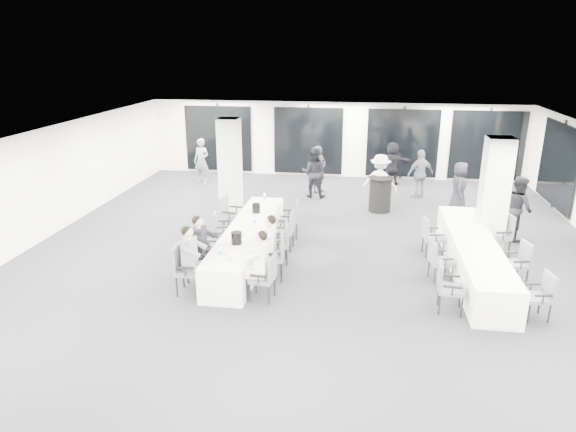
# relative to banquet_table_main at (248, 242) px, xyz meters

# --- Properties ---
(room) EXTENTS (14.04, 16.04, 2.84)m
(room) POSITION_rel_banquet_table_main_xyz_m (2.39, 1.35, 1.01)
(room) COLOR #25252A
(room) RESTS_ON ground
(column_left) EXTENTS (0.60, 0.60, 2.80)m
(column_left) POSITION_rel_banquet_table_main_xyz_m (-1.29, 3.43, 1.02)
(column_left) COLOR silver
(column_left) RESTS_ON floor
(column_right) EXTENTS (0.60, 0.60, 2.80)m
(column_right) POSITION_rel_banquet_table_main_xyz_m (5.71, 1.23, 1.02)
(column_right) COLOR silver
(column_right) RESTS_ON floor
(banquet_table_main) EXTENTS (0.90, 5.00, 0.75)m
(banquet_table_main) POSITION_rel_banquet_table_main_xyz_m (0.00, 0.00, 0.00)
(banquet_table_main) COLOR white
(banquet_table_main) RESTS_ON floor
(banquet_table_side) EXTENTS (0.90, 5.00, 0.75)m
(banquet_table_side) POSITION_rel_banquet_table_main_xyz_m (5.10, -0.11, 0.00)
(banquet_table_side) COLOR white
(banquet_table_side) RESTS_ON floor
(cocktail_table) EXTENTS (0.75, 0.75, 1.05)m
(cocktail_table) POSITION_rel_banquet_table_main_xyz_m (3.16, 4.07, 0.16)
(cocktail_table) COLOR black
(cocktail_table) RESTS_ON floor
(chair_main_left_near) EXTENTS (0.53, 0.59, 1.02)m
(chair_main_left_near) POSITION_rel_banquet_table_main_xyz_m (-0.84, -1.99, 0.21)
(chair_main_left_near) COLOR #515459
(chair_main_left_near) RESTS_ON floor
(chair_main_left_second) EXTENTS (0.55, 0.60, 1.02)m
(chair_main_left_second) POSITION_rel_banquet_table_main_xyz_m (-0.84, -1.35, 0.21)
(chair_main_left_second) COLOR #515459
(chair_main_left_second) RESTS_ON floor
(chair_main_left_mid) EXTENTS (0.51, 0.57, 0.96)m
(chair_main_left_mid) POSITION_rel_banquet_table_main_xyz_m (-0.83, -0.44, 0.17)
(chair_main_left_mid) COLOR #515459
(chair_main_left_mid) RESTS_ON floor
(chair_main_left_fourth) EXTENTS (0.53, 0.56, 0.89)m
(chair_main_left_fourth) POSITION_rel_banquet_table_main_xyz_m (-0.83, 0.59, 0.13)
(chair_main_left_fourth) COLOR #515459
(chair_main_left_fourth) RESTS_ON floor
(chair_main_left_far) EXTENTS (0.56, 0.61, 1.02)m
(chair_main_left_far) POSITION_rel_banquet_table_main_xyz_m (-0.84, 1.52, 0.20)
(chair_main_left_far) COLOR #515459
(chair_main_left_far) RESTS_ON floor
(chair_main_right_near) EXTENTS (0.52, 0.56, 0.93)m
(chair_main_right_near) POSITION_rel_banquet_table_main_xyz_m (0.83, -2.05, 0.16)
(chair_main_right_near) COLOR #515459
(chair_main_right_near) RESTS_ON floor
(chair_main_right_second) EXTENTS (0.61, 0.65, 1.04)m
(chair_main_right_second) POSITION_rel_banquet_table_main_xyz_m (0.84, -1.06, 0.22)
(chair_main_right_second) COLOR #515459
(chair_main_right_second) RESTS_ON floor
(chair_main_right_mid) EXTENTS (0.57, 0.60, 0.95)m
(chair_main_right_mid) POSITION_rel_banquet_table_main_xyz_m (0.83, -0.22, 0.17)
(chair_main_right_mid) COLOR #515459
(chair_main_right_mid) RESTS_ON floor
(chair_main_right_fourth) EXTENTS (0.51, 0.56, 0.98)m
(chair_main_right_fourth) POSITION_rel_banquet_table_main_xyz_m (0.84, 0.63, 0.18)
(chair_main_right_fourth) COLOR #515459
(chair_main_right_fourth) RESTS_ON floor
(chair_main_right_far) EXTENTS (0.55, 0.60, 0.99)m
(chair_main_right_far) POSITION_rel_banquet_table_main_xyz_m (0.84, 1.51, 0.19)
(chair_main_right_far) COLOR #515459
(chair_main_right_far) RESTS_ON floor
(chair_side_left_near) EXTENTS (0.52, 0.57, 0.95)m
(chair_side_left_near) POSITION_rel_banquet_table_main_xyz_m (4.26, -1.99, 0.17)
(chair_side_left_near) COLOR #515459
(chair_side_left_near) RESTS_ON floor
(chair_side_left_mid) EXTENTS (0.54, 0.56, 0.89)m
(chair_side_left_mid) POSITION_rel_banquet_table_main_xyz_m (4.27, -0.65, 0.13)
(chair_side_left_mid) COLOR #515459
(chair_side_left_mid) RESTS_ON floor
(chair_side_left_far) EXTENTS (0.52, 0.56, 0.92)m
(chair_side_left_far) POSITION_rel_banquet_table_main_xyz_m (4.27, 0.76, 0.15)
(chair_side_left_far) COLOR #515459
(chair_side_left_far) RESTS_ON floor
(chair_side_right_near) EXTENTS (0.51, 0.55, 0.89)m
(chair_side_right_near) POSITION_rel_banquet_table_main_xyz_m (5.92, -2.03, 0.13)
(chair_side_right_near) COLOR #515459
(chair_side_right_near) RESTS_ON floor
(chair_side_right_mid) EXTENTS (0.56, 0.59, 0.92)m
(chair_side_right_mid) POSITION_rel_banquet_table_main_xyz_m (5.93, -0.55, 0.15)
(chair_side_right_mid) COLOR #515459
(chair_side_right_mid) RESTS_ON floor
(chair_side_right_far) EXTENTS (0.63, 0.65, 1.02)m
(chair_side_right_far) POSITION_rel_banquet_table_main_xyz_m (5.93, 1.02, 0.21)
(chair_side_right_far) COLOR #515459
(chair_side_right_far) RESTS_ON floor
(seated_guest_a) EXTENTS (0.50, 0.38, 1.44)m
(seated_guest_a) POSITION_rel_banquet_table_main_xyz_m (-0.67, -1.99, 0.44)
(seated_guest_a) COLOR slate
(seated_guest_a) RESTS_ON floor
(seated_guest_b) EXTENTS (0.50, 0.38, 1.44)m
(seated_guest_b) POSITION_rel_banquet_table_main_xyz_m (-0.67, -1.34, 0.44)
(seated_guest_b) COLOR black
(seated_guest_b) RESTS_ON floor
(seated_guest_c) EXTENTS (0.50, 0.38, 1.44)m
(seated_guest_c) POSITION_rel_banquet_table_main_xyz_m (0.67, -2.04, 0.44)
(seated_guest_c) COLOR white
(seated_guest_c) RESTS_ON floor
(seated_guest_d) EXTENTS (0.50, 0.38, 1.44)m
(seated_guest_d) POSITION_rel_banquet_table_main_xyz_m (0.67, -1.08, 0.44)
(seated_guest_d) COLOR white
(seated_guest_d) RESTS_ON floor
(standing_guest_a) EXTENTS (0.81, 0.84, 1.80)m
(standing_guest_a) POSITION_rel_banquet_table_main_xyz_m (1.14, 5.90, 0.53)
(standing_guest_a) COLOR black
(standing_guest_a) RESTS_ON floor
(standing_guest_b) EXTENTS (0.94, 0.61, 1.88)m
(standing_guest_b) POSITION_rel_banquet_table_main_xyz_m (1.02, 5.31, 0.57)
(standing_guest_b) COLOR black
(standing_guest_b) RESTS_ON floor
(standing_guest_c) EXTENTS (1.33, 0.89, 1.88)m
(standing_guest_c) POSITION_rel_banquet_table_main_xyz_m (3.14, 4.47, 0.57)
(standing_guest_c) COLOR white
(standing_guest_c) RESTS_ON floor
(standing_guest_d) EXTENTS (1.22, 1.03, 1.81)m
(standing_guest_d) POSITION_rel_banquet_table_main_xyz_m (4.47, 5.74, 0.53)
(standing_guest_d) COLOR slate
(standing_guest_d) RESTS_ON floor
(standing_guest_e) EXTENTS (0.65, 0.92, 1.74)m
(standing_guest_e) POSITION_rel_banquet_table_main_xyz_m (5.47, 4.29, 0.50)
(standing_guest_e) COLOR black
(standing_guest_e) RESTS_ON floor
(standing_guest_f) EXTENTS (1.68, 0.81, 1.76)m
(standing_guest_f) POSITION_rel_banquet_table_main_xyz_m (3.63, 7.31, 0.51)
(standing_guest_f) COLOR black
(standing_guest_f) RESTS_ON floor
(standing_guest_g) EXTENTS (0.78, 0.68, 1.83)m
(standing_guest_g) POSITION_rel_banquet_table_main_xyz_m (-3.20, 6.57, 0.54)
(standing_guest_g) COLOR slate
(standing_guest_g) RESTS_ON floor
(standing_guest_h) EXTENTS (0.79, 1.03, 1.89)m
(standing_guest_h) POSITION_rel_banquet_table_main_xyz_m (6.59, 2.23, 0.57)
(standing_guest_h) COLOR black
(standing_guest_h) RESTS_ON floor
(ice_bucket_near) EXTENTS (0.23, 0.23, 0.27)m
(ice_bucket_near) POSITION_rel_banquet_table_main_xyz_m (0.00, -1.07, 0.51)
(ice_bucket_near) COLOR black
(ice_bucket_near) RESTS_ON banquet_table_main
(ice_bucket_far) EXTENTS (0.21, 0.21, 0.24)m
(ice_bucket_far) POSITION_rel_banquet_table_main_xyz_m (-0.02, 1.11, 0.49)
(ice_bucket_far) COLOR black
(ice_bucket_far) RESTS_ON banquet_table_main
(water_bottle_a) EXTENTS (0.08, 0.08, 0.24)m
(water_bottle_a) POSITION_rel_banquet_table_main_xyz_m (-0.16, -1.80, 0.50)
(water_bottle_a) COLOR silver
(water_bottle_a) RESTS_ON banquet_table_main
(water_bottle_b) EXTENTS (0.07, 0.07, 0.21)m
(water_bottle_b) POSITION_rel_banquet_table_main_xyz_m (0.14, 0.18, 0.48)
(water_bottle_b) COLOR silver
(water_bottle_b) RESTS_ON banquet_table_main
(water_bottle_c) EXTENTS (0.07, 0.07, 0.23)m
(water_bottle_c) POSITION_rel_banquet_table_main_xyz_m (-0.01, 2.16, 0.49)
(water_bottle_c) COLOR silver
(water_bottle_c) RESTS_ON banquet_table_main
(plate_a) EXTENTS (0.19, 0.19, 0.03)m
(plate_a) POSITION_rel_banquet_table_main_xyz_m (-0.10, -1.69, 0.39)
(plate_a) COLOR white
(plate_a) RESTS_ON banquet_table_main
(plate_b) EXTENTS (0.19, 0.19, 0.03)m
(plate_b) POSITION_rel_banquet_table_main_xyz_m (0.08, -1.95, 0.39)
(plate_b) COLOR white
(plate_b) RESTS_ON banquet_table_main
(plate_c) EXTENTS (0.22, 0.22, 0.03)m
(plate_c) POSITION_rel_banquet_table_main_xyz_m (-0.04, -0.52, 0.39)
(plate_c) COLOR white
(plate_c) RESTS_ON banquet_table_main
(wine_glass) EXTENTS (0.08, 0.08, 0.21)m
(wine_glass) POSITION_rel_banquet_table_main_xyz_m (0.19, -2.21, 0.53)
(wine_glass) COLOR silver
(wine_glass) RESTS_ON banquet_table_main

